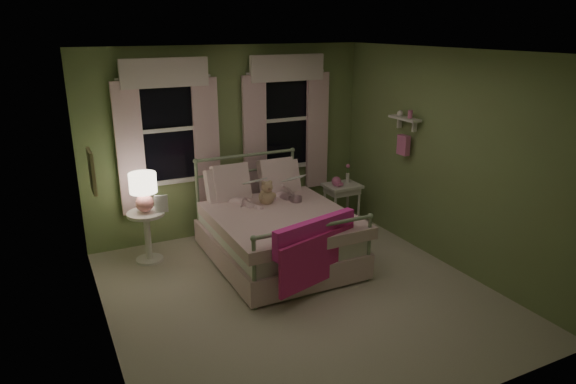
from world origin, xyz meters
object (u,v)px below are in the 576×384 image
nightstand_left (147,230)px  teddy_bear (267,194)px  child_left (241,182)px  bed (276,231)px  nightstand_right (342,191)px  table_lamp (143,189)px  child_right (281,178)px

nightstand_left → teddy_bear: bearing=-15.6°
child_left → teddy_bear: size_ratio=2.37×
bed → nightstand_left: 1.60m
bed → nightstand_right: (1.34, 0.58, 0.17)m
bed → child_left: child_left is taller
teddy_bear → table_lamp: bearing=164.4°
bed → nightstand_right: size_ratio=3.18×
child_left → table_lamp: bearing=-32.0°
bed → nightstand_right: 1.46m
child_left → teddy_bear: 0.36m
bed → nightstand_right: bearing=23.4°
table_lamp → nightstand_right: table_lamp is taller
bed → teddy_bear: bearing=90.0°
table_lamp → child_left: bearing=-11.9°
nightstand_left → bed: bearing=-24.7°
teddy_bear → table_lamp: 1.52m
bed → nightstand_left: (-1.45, 0.67, 0.03)m
child_right → child_left: bearing=-13.8°
child_right → table_lamp: (-1.73, 0.25, 0.03)m
child_right → teddy_bear: 0.35m
teddy_bear → nightstand_right: teddy_bear is taller
bed → child_right: 0.74m
nightstand_right → child_left: bearing=-174.4°
teddy_bear → nightstand_right: bearing=13.3°
bed → child_right: bearing=56.4°
child_right → teddy_bear: child_right is taller
child_left → nightstand_right: (1.62, 0.16, -0.40)m
teddy_bear → nightstand_right: (1.34, 0.32, -0.24)m
teddy_bear → child_left: bearing=150.5°
child_right → teddy_bear: size_ratio=2.17×
child_left → nightstand_right: child_left is taller
teddy_bear → nightstand_left: teddy_bear is taller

